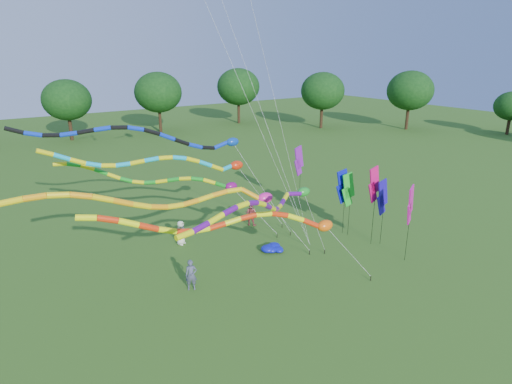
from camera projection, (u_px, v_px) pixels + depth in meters
ground at (323, 285)px, 24.02m from camera, size 160.00×160.00×0.00m
tree_ring at (301, 213)px, 19.39m from camera, size 119.92×116.15×9.45m
tube_kite_red at (245, 223)px, 20.71m from camera, size 14.38×3.30×6.75m
tube_kite_orange at (185, 199)px, 22.25m from camera, size 16.06×1.40×7.30m
tube_kite_purple at (272, 203)px, 19.95m from camera, size 12.22×5.53×7.38m
tube_kite_blue at (157, 138)px, 24.51m from camera, size 15.94×3.43×9.41m
tube_kite_cyan at (172, 163)px, 26.63m from camera, size 14.98×2.64×7.93m
tube_kite_green at (169, 180)px, 27.53m from camera, size 12.63×5.68×6.68m
banner_pole_violet at (299, 161)px, 34.48m from camera, size 1.15×0.32×5.34m
banner_pole_blue_b at (382, 197)px, 27.98m from camera, size 1.16×0.19×4.67m
banner_pole_magenta_b at (410, 205)px, 25.50m from camera, size 1.09×0.54×5.03m
banner_pole_magenta_a at (374, 185)px, 27.72m from camera, size 1.16×0.17×5.53m
banner_pole_blue_a at (343, 187)px, 29.61m from camera, size 1.16×0.19×4.84m
banner_pole_green at (348, 190)px, 29.47m from camera, size 1.16×0.21×4.68m
blue_nylon_heap at (271, 249)px, 28.00m from camera, size 1.51×1.64×0.47m
person_a at (181, 233)px, 28.88m from camera, size 0.98×0.89×1.68m
person_b at (191, 275)px, 23.36m from camera, size 0.76×0.65×1.75m
person_c at (251, 213)px, 32.07m from camera, size 1.10×1.13×1.84m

